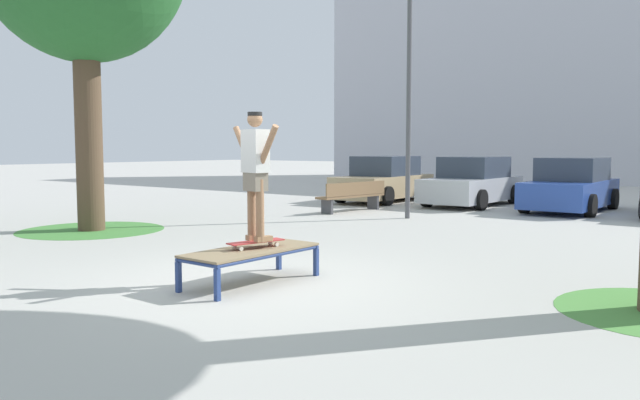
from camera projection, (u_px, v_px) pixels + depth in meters
name	position (u px, v px, depth m)	size (l,w,h in m)	color
ground_plane	(261.00, 283.00, 8.19)	(120.00, 120.00, 0.00)	#B7B5AD
skate_box	(251.00, 252.00, 8.13)	(0.81, 1.92, 0.46)	navy
skateboard	(256.00, 242.00, 8.18)	(0.38, 0.82, 0.09)	#B23333
skater	(255.00, 167.00, 8.10)	(0.99, 0.36, 1.69)	#8E6647
grass_patch_near_left	(92.00, 230.00, 13.44)	(3.06, 3.06, 0.01)	#47893D
car_tan	(384.00, 180.00, 20.65)	(2.03, 4.26, 1.50)	tan
car_silver	(472.00, 183.00, 19.22)	(1.96, 4.22, 1.50)	#B7BABF
car_blue	(571.00, 187.00, 17.45)	(1.92, 4.20, 1.50)	#28479E
park_bench	(353.00, 196.00, 17.29)	(0.77, 2.44, 0.83)	brown
light_post	(409.00, 65.00, 15.37)	(0.36, 0.36, 5.83)	#4C4C51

